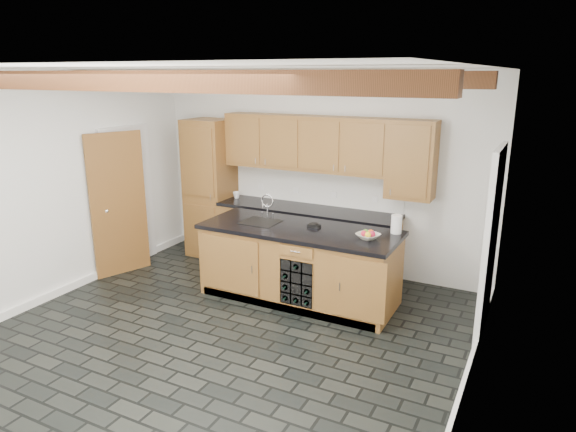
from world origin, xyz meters
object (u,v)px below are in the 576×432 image
object	(u,v)px
kitchen_scale	(314,225)
paper_towel	(396,224)
island	(299,264)
fruit_bowl	(368,236)

from	to	relation	value
kitchen_scale	paper_towel	world-z (taller)	paper_towel
island	paper_towel	xyz separation A→B (m)	(1.11, 0.34, 0.58)
fruit_bowl	island	bearing A→B (deg)	178.72
kitchen_scale	fruit_bowl	distance (m)	0.75
island	fruit_bowl	xyz separation A→B (m)	(0.88, -0.02, 0.50)
paper_towel	fruit_bowl	bearing A→B (deg)	-121.96
island	kitchen_scale	distance (m)	0.52
island	kitchen_scale	xyz separation A→B (m)	(0.14, 0.12, 0.49)
island	fruit_bowl	size ratio (longest dim) A/B	9.64
kitchen_scale	island	bearing A→B (deg)	-135.49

